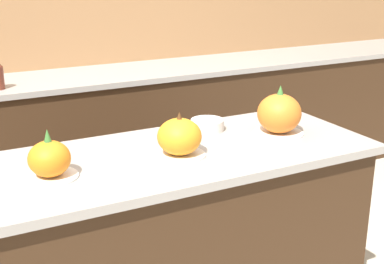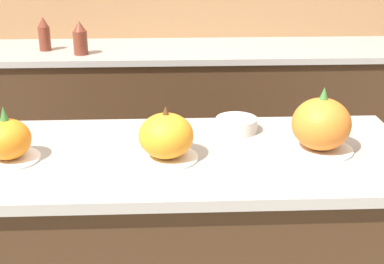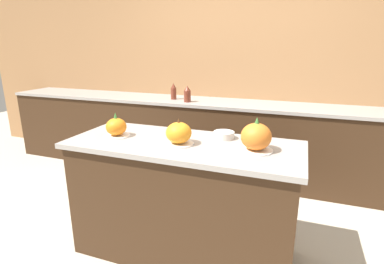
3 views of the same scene
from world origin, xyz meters
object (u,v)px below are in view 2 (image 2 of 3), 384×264
pumpkin_cake_right (323,126)px  bottle_short (81,39)px  pumpkin_cake_center (167,137)px  mixing_bowl (237,125)px  pumpkin_cake_left (9,141)px  bottle_tall (45,34)px

pumpkin_cake_right → bottle_short: 1.68m
pumpkin_cake_center → mixing_bowl: (0.25, 0.23, -0.05)m
pumpkin_cake_left → bottle_short: (0.03, 1.38, 0.05)m
pumpkin_cake_right → bottle_tall: (-1.21, 1.47, 0.03)m
pumpkin_cake_right → bottle_short: pumpkin_cake_right is taller
pumpkin_cake_left → bottle_tall: bearing=97.5°
pumpkin_cake_left → mixing_bowl: (0.76, 0.22, -0.04)m
pumpkin_cake_right → bottle_tall: pumpkin_cake_right is taller
pumpkin_cake_left → mixing_bowl: bearing=16.4°
pumpkin_cake_center → mixing_bowl: 0.35m
bottle_tall → pumpkin_cake_right: bearing=-50.4°
bottle_tall → bottle_short: bottle_tall is taller
pumpkin_cake_center → bottle_short: 1.48m
bottle_tall → mixing_bowl: 1.59m
bottle_short → bottle_tall: bearing=153.1°
bottle_tall → pumpkin_cake_left: bearing=-82.5°
mixing_bowl → pumpkin_cake_right: bearing=-36.8°
pumpkin_cake_left → pumpkin_cake_center: same height
pumpkin_cake_right → pumpkin_cake_center: bearing=-175.1°
pumpkin_cake_center → pumpkin_cake_right: pumpkin_cake_right is taller
bottle_tall → mixing_bowl: bottle_tall is taller
bottle_tall → bottle_short: bearing=-26.9°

